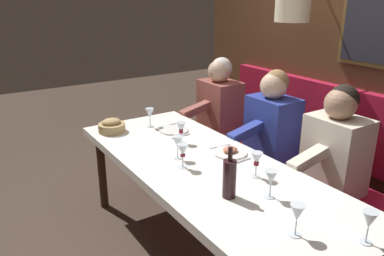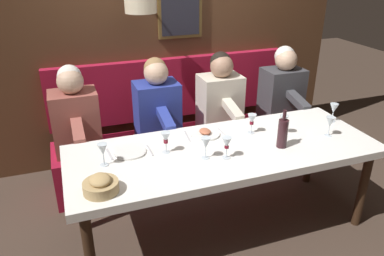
{
  "view_description": "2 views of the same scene",
  "coord_description": "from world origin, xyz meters",
  "px_view_note": "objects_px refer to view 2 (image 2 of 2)",
  "views": [
    {
      "loc": [
        -1.33,
        -1.88,
        1.82
      ],
      "look_at": [
        0.05,
        0.24,
        0.92
      ],
      "focal_mm": 35.64,
      "sensor_mm": 36.0,
      "label": 1
    },
    {
      "loc": [
        -2.3,
        1.08,
        2.08
      ],
      "look_at": [
        0.05,
        0.24,
        0.92
      ],
      "focal_mm": 35.47,
      "sensor_mm": 36.0,
      "label": 2
    }
  ],
  "objects_px": {
    "diner_near": "(220,95)",
    "dining_table": "(224,155)",
    "wine_glass_0": "(252,120)",
    "wine_glass_7": "(284,121)",
    "diner_middle": "(157,103)",
    "wine_glass_6": "(227,143)",
    "wine_bottle": "(283,133)",
    "wine_glass_4": "(334,109)",
    "wine_glass_5": "(166,138)",
    "diner_nearest": "(282,87)",
    "wine_glass_3": "(330,122)",
    "wine_glass_2": "(206,144)",
    "diner_far": "(75,114)",
    "bread_bowl": "(101,185)",
    "wine_glass_1": "(103,150)"
  },
  "relations": [
    {
      "from": "wine_glass_7",
      "to": "diner_near",
      "type": "bearing_deg",
      "value": 13.37
    },
    {
      "from": "wine_glass_0",
      "to": "wine_glass_1",
      "type": "relative_size",
      "value": 1.0
    },
    {
      "from": "diner_middle",
      "to": "wine_glass_3",
      "type": "bearing_deg",
      "value": -130.07
    },
    {
      "from": "diner_nearest",
      "to": "wine_glass_3",
      "type": "distance_m",
      "value": 0.99
    },
    {
      "from": "diner_far",
      "to": "dining_table",
      "type": "bearing_deg",
      "value": -130.69
    },
    {
      "from": "dining_table",
      "to": "wine_bottle",
      "type": "distance_m",
      "value": 0.47
    },
    {
      "from": "diner_near",
      "to": "dining_table",
      "type": "bearing_deg",
      "value": 158.67
    },
    {
      "from": "wine_glass_3",
      "to": "wine_bottle",
      "type": "height_order",
      "value": "wine_bottle"
    },
    {
      "from": "diner_near",
      "to": "bread_bowl",
      "type": "height_order",
      "value": "diner_near"
    },
    {
      "from": "diner_middle",
      "to": "wine_glass_7",
      "type": "distance_m",
      "value": 1.17
    },
    {
      "from": "wine_glass_2",
      "to": "wine_glass_5",
      "type": "height_order",
      "value": "same"
    },
    {
      "from": "diner_nearest",
      "to": "diner_near",
      "type": "height_order",
      "value": "same"
    },
    {
      "from": "wine_bottle",
      "to": "bread_bowl",
      "type": "height_order",
      "value": "wine_bottle"
    },
    {
      "from": "diner_middle",
      "to": "wine_glass_3",
      "type": "distance_m",
      "value": 1.51
    },
    {
      "from": "wine_glass_3",
      "to": "diner_nearest",
      "type": "bearing_deg",
      "value": -10.25
    },
    {
      "from": "wine_glass_7",
      "to": "bread_bowl",
      "type": "height_order",
      "value": "wine_glass_7"
    },
    {
      "from": "dining_table",
      "to": "diner_middle",
      "type": "distance_m",
      "value": 0.94
    },
    {
      "from": "diner_nearest",
      "to": "wine_glass_2",
      "type": "xyz_separation_m",
      "value": [
        -0.98,
        1.24,
        0.04
      ]
    },
    {
      "from": "wine_glass_0",
      "to": "wine_glass_7",
      "type": "height_order",
      "value": "same"
    },
    {
      "from": "diner_nearest",
      "to": "bread_bowl",
      "type": "bearing_deg",
      "value": 120.11
    },
    {
      "from": "diner_near",
      "to": "wine_glass_6",
      "type": "height_order",
      "value": "diner_near"
    },
    {
      "from": "diner_nearest",
      "to": "wine_glass_6",
      "type": "xyz_separation_m",
      "value": [
        -1.03,
        1.1,
        0.04
      ]
    },
    {
      "from": "wine_glass_0",
      "to": "wine_glass_5",
      "type": "relative_size",
      "value": 1.0
    },
    {
      "from": "diner_nearest",
      "to": "wine_glass_5",
      "type": "relative_size",
      "value": 4.82
    },
    {
      "from": "wine_glass_2",
      "to": "wine_glass_0",
      "type": "bearing_deg",
      "value": -62.4
    },
    {
      "from": "diner_nearest",
      "to": "wine_glass_2",
      "type": "height_order",
      "value": "diner_nearest"
    },
    {
      "from": "diner_nearest",
      "to": "wine_glass_5",
      "type": "height_order",
      "value": "diner_nearest"
    },
    {
      "from": "wine_glass_1",
      "to": "wine_glass_6",
      "type": "relative_size",
      "value": 1.0
    },
    {
      "from": "wine_glass_2",
      "to": "diner_far",
      "type": "bearing_deg",
      "value": 40.25
    },
    {
      "from": "diner_far",
      "to": "wine_glass_6",
      "type": "relative_size",
      "value": 4.82
    },
    {
      "from": "wine_glass_3",
      "to": "wine_glass_5",
      "type": "height_order",
      "value": "same"
    },
    {
      "from": "wine_glass_6",
      "to": "bread_bowl",
      "type": "distance_m",
      "value": 0.91
    },
    {
      "from": "dining_table",
      "to": "bread_bowl",
      "type": "bearing_deg",
      "value": 106.14
    },
    {
      "from": "wine_glass_1",
      "to": "wine_glass_7",
      "type": "bearing_deg",
      "value": -89.43
    },
    {
      "from": "bread_bowl",
      "to": "wine_glass_5",
      "type": "bearing_deg",
      "value": -55.65
    },
    {
      "from": "diner_near",
      "to": "wine_bottle",
      "type": "bearing_deg",
      "value": -176.25
    },
    {
      "from": "wine_glass_6",
      "to": "wine_glass_0",
      "type": "bearing_deg",
      "value": -49.44
    },
    {
      "from": "wine_glass_4",
      "to": "diner_middle",
      "type": "bearing_deg",
      "value": 61.49
    },
    {
      "from": "wine_glass_0",
      "to": "wine_bottle",
      "type": "bearing_deg",
      "value": -160.55
    },
    {
      "from": "wine_glass_7",
      "to": "wine_bottle",
      "type": "xyz_separation_m",
      "value": [
        -0.19,
        0.13,
        -0.0
      ]
    },
    {
      "from": "wine_glass_2",
      "to": "wine_glass_1",
      "type": "bearing_deg",
      "value": 78.3
    },
    {
      "from": "diner_far",
      "to": "wine_glass_4",
      "type": "distance_m",
      "value": 2.24
    },
    {
      "from": "wine_glass_5",
      "to": "diner_far",
      "type": "bearing_deg",
      "value": 36.14
    },
    {
      "from": "dining_table",
      "to": "wine_glass_7",
      "type": "xyz_separation_m",
      "value": [
        0.06,
        -0.54,
        0.18
      ]
    },
    {
      "from": "diner_nearest",
      "to": "wine_glass_6",
      "type": "bearing_deg",
      "value": 133.16
    },
    {
      "from": "wine_glass_0",
      "to": "diner_near",
      "type": "bearing_deg",
      "value": -2.95
    },
    {
      "from": "wine_glass_1",
      "to": "wine_glass_5",
      "type": "height_order",
      "value": "same"
    },
    {
      "from": "wine_glass_4",
      "to": "wine_glass_5",
      "type": "bearing_deg",
      "value": 92.21
    },
    {
      "from": "wine_glass_0",
      "to": "wine_bottle",
      "type": "relative_size",
      "value": 0.55
    },
    {
      "from": "diner_far",
      "to": "wine_glass_1",
      "type": "bearing_deg",
      "value": -170.98
    }
  ]
}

